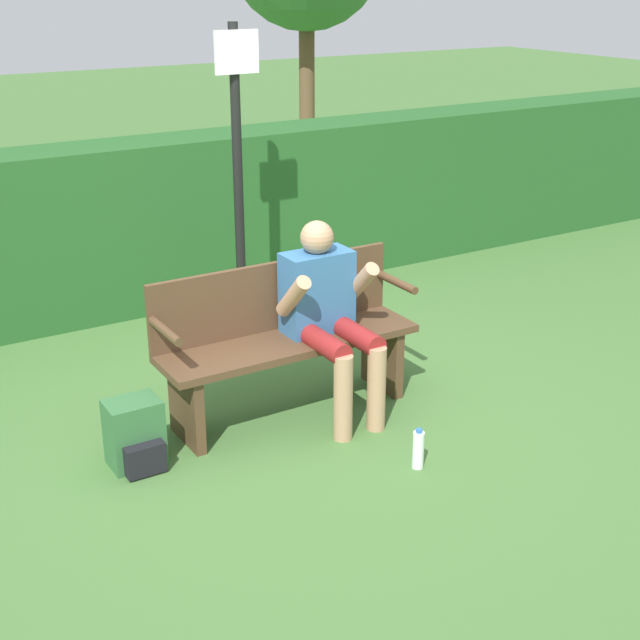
% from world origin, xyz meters
% --- Properties ---
extents(ground_plane, '(40.00, 40.00, 0.00)m').
position_xyz_m(ground_plane, '(0.00, 0.00, 0.00)').
color(ground_plane, '#426B33').
extents(hedge_back, '(12.00, 0.56, 1.31)m').
position_xyz_m(hedge_back, '(0.00, 2.26, 0.66)').
color(hedge_back, '#235623').
rests_on(hedge_back, ground).
extents(park_bench, '(1.59, 0.43, 0.91)m').
position_xyz_m(park_bench, '(0.00, 0.06, 0.48)').
color(park_bench, '#513823').
rests_on(park_bench, ground).
extents(person_seated, '(0.55, 0.64, 1.17)m').
position_xyz_m(person_seated, '(0.22, -0.08, 0.66)').
color(person_seated, '#336699').
rests_on(person_seated, ground).
extents(backpack, '(0.29, 0.29, 0.38)m').
position_xyz_m(backpack, '(-1.02, -0.09, 0.18)').
color(backpack, '#336638').
rests_on(backpack, ground).
extents(water_bottle, '(0.06, 0.06, 0.23)m').
position_xyz_m(water_bottle, '(0.28, -0.92, 0.11)').
color(water_bottle, white).
rests_on(water_bottle, ground).
extents(signpost, '(0.32, 0.09, 2.20)m').
position_xyz_m(signpost, '(0.39, 1.40, 1.26)').
color(signpost, black).
rests_on(signpost, ground).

